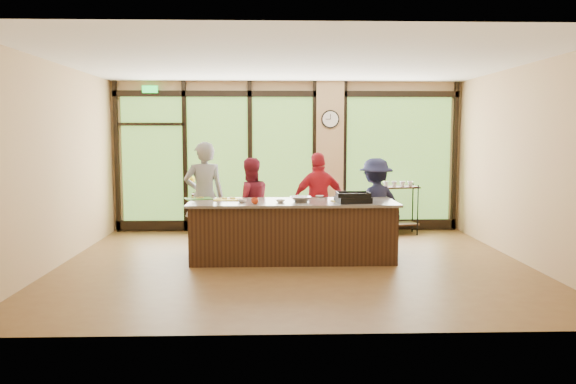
{
  "coord_description": "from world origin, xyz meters",
  "views": [
    {
      "loc": [
        -0.34,
        -8.32,
        1.96
      ],
      "look_at": [
        -0.07,
        0.4,
        1.05
      ],
      "focal_mm": 35.0,
      "sensor_mm": 36.0,
      "label": 1
    }
  ],
  "objects": [
    {
      "name": "prep_bowl_near",
      "position": [
        -0.78,
        0.19,
        0.94
      ],
      "size": [
        0.16,
        0.16,
        0.04
      ],
      "primitive_type": "imported",
      "rotation": [
        0.0,
        0.0,
        -0.16
      ],
      "color": "silver",
      "rests_on": "countertop"
    },
    {
      "name": "prep_bowl_far",
      "position": [
        0.46,
        0.79,
        0.94
      ],
      "size": [
        0.18,
        0.18,
        0.03
      ],
      "primitive_type": "imported",
      "rotation": [
        0.0,
        0.0,
        -0.39
      ],
      "color": "silver",
      "rests_on": "countertop"
    },
    {
      "name": "cook_left",
      "position": [
        -1.45,
        1.03,
        0.92
      ],
      "size": [
        0.75,
        0.57,
        1.83
      ],
      "primitive_type": "imported",
      "rotation": [
        0.0,
        0.0,
        3.35
      ],
      "color": "gray",
      "rests_on": "floor"
    },
    {
      "name": "mixing_bowl",
      "position": [
        0.13,
        0.24,
        0.96
      ],
      "size": [
        0.36,
        0.36,
        0.08
      ],
      "primitive_type": "imported",
      "rotation": [
        0.0,
        0.0,
        0.1
      ],
      "color": "silver",
      "rests_on": "countertop"
    },
    {
      "name": "red_ramekin",
      "position": [
        -0.58,
        -0.02,
        0.97
      ],
      "size": [
        0.13,
        0.13,
        0.09
      ],
      "primitive_type": "imported",
      "rotation": [
        0.0,
        0.0,
        0.1
      ],
      "color": "red",
      "rests_on": "countertop"
    },
    {
      "name": "window_wall",
      "position": [
        0.16,
        2.95,
        1.39
      ],
      "size": [
        6.9,
        0.12,
        3.0
      ],
      "color": "tan",
      "rests_on": "floor"
    },
    {
      "name": "cook_right",
      "position": [
        1.43,
        1.05,
        0.78
      ],
      "size": [
        1.14,
        0.88,
        1.55
      ],
      "primitive_type": "imported",
      "rotation": [
        0.0,
        0.0,
        3.49
      ],
      "color": "#1B1D3B",
      "rests_on": "floor"
    },
    {
      "name": "floor",
      "position": [
        0.0,
        0.0,
        0.0
      ],
      "size": [
        7.0,
        7.0,
        0.0
      ],
      "primitive_type": "plane",
      "color": "brown",
      "rests_on": "ground"
    },
    {
      "name": "cutting_board_right",
      "position": [
        0.82,
        0.26,
        0.93
      ],
      "size": [
        0.47,
        0.41,
        0.01
      ],
      "primitive_type": "cube",
      "rotation": [
        0.0,
        0.0,
        0.37
      ],
      "color": "yellow",
      "rests_on": "countertop"
    },
    {
      "name": "right_wall",
      "position": [
        3.5,
        0.0,
        1.5
      ],
      "size": [
        0.0,
        6.0,
        6.0
      ],
      "primitive_type": "plane",
      "rotation": [
        1.57,
        0.0,
        -1.57
      ],
      "color": "tan",
      "rests_on": "floor"
    },
    {
      "name": "flower_stand",
      "position": [
        -1.69,
        2.73,
        0.4
      ],
      "size": [
        0.42,
        0.42,
        0.79
      ],
      "primitive_type": "cube",
      "rotation": [
        0.0,
        0.0,
        0.07
      ],
      "color": "black",
      "rests_on": "floor"
    },
    {
      "name": "prep_bowl_mid",
      "position": [
        -0.19,
        0.15,
        0.94
      ],
      "size": [
        0.14,
        0.14,
        0.04
      ],
      "primitive_type": "imported",
      "rotation": [
        0.0,
        0.0,
        -0.08
      ],
      "color": "silver",
      "rests_on": "countertop"
    },
    {
      "name": "roasting_pan",
      "position": [
        0.91,
        0.1,
        0.96
      ],
      "size": [
        0.55,
        0.46,
        0.09
      ],
      "primitive_type": "cube",
      "rotation": [
        0.0,
        0.0,
        0.17
      ],
      "color": "black",
      "rests_on": "countertop"
    },
    {
      "name": "island_base",
      "position": [
        0.0,
        0.3,
        0.44
      ],
      "size": [
        3.1,
        1.0,
        0.88
      ],
      "primitive_type": "cube",
      "color": "black",
      "rests_on": "floor"
    },
    {
      "name": "left_wall",
      "position": [
        -3.5,
        0.0,
        1.5
      ],
      "size": [
        0.0,
        6.0,
        6.0
      ],
      "primitive_type": "plane",
      "rotation": [
        1.57,
        0.0,
        1.57
      ],
      "color": "tan",
      "rests_on": "floor"
    },
    {
      "name": "cutting_board_left",
      "position": [
        -1.5,
        0.65,
        0.93
      ],
      "size": [
        0.49,
        0.42,
        0.01
      ],
      "primitive_type": "cube",
      "rotation": [
        0.0,
        0.0,
        0.31
      ],
      "color": "#458931",
      "rests_on": "countertop"
    },
    {
      "name": "countertop",
      "position": [
        0.0,
        0.3,
        0.9
      ],
      "size": [
        3.2,
        1.1,
        0.04
      ],
      "primitive_type": "cube",
      "color": "slate",
      "rests_on": "island_base"
    },
    {
      "name": "wall_clock",
      "position": [
        0.85,
        2.87,
        2.25
      ],
      "size": [
        0.36,
        0.04,
        0.36
      ],
      "color": "black",
      "rests_on": "window_wall"
    },
    {
      "name": "cutting_board_center",
      "position": [
        -1.01,
        0.51,
        0.93
      ],
      "size": [
        0.45,
        0.35,
        0.01
      ],
      "primitive_type": "cube",
      "rotation": [
        0.0,
        0.0,
        -0.05
      ],
      "color": "yellow",
      "rests_on": "countertop"
    },
    {
      "name": "back_wall",
      "position": [
        0.0,
        3.0,
        1.5
      ],
      "size": [
        7.0,
        0.0,
        7.0
      ],
      "primitive_type": "plane",
      "rotation": [
        1.57,
        0.0,
        0.0
      ],
      "color": "tan",
      "rests_on": "floor"
    },
    {
      "name": "bar_cart",
      "position": [
        2.16,
        2.53,
        0.62
      ],
      "size": [
        0.83,
        0.57,
        1.04
      ],
      "rotation": [
        0.0,
        0.0,
        0.19
      ],
      "color": "black",
      "rests_on": "floor"
    },
    {
      "name": "flower_vase",
      "position": [
        -1.69,
        2.73,
        0.93
      ],
      "size": [
        0.3,
        0.3,
        0.28
      ],
      "primitive_type": "imported",
      "rotation": [
        0.0,
        0.0,
        0.14
      ],
      "color": "olive",
      "rests_on": "flower_stand"
    },
    {
      "name": "ceiling",
      "position": [
        0.0,
        0.0,
        3.0
      ],
      "size": [
        7.0,
        7.0,
        0.0
      ],
      "primitive_type": "plane",
      "rotation": [
        3.14,
        0.0,
        0.0
      ],
      "color": "silver",
      "rests_on": "back_wall"
    },
    {
      "name": "cook_midright",
      "position": [
        0.48,
        1.08,
        0.83
      ],
      "size": [
        1.04,
        0.63,
        1.65
      ],
      "primitive_type": "imported",
      "rotation": [
        0.0,
        0.0,
        3.39
      ],
      "color": "red",
      "rests_on": "floor"
    },
    {
      "name": "cook_midleft",
      "position": [
        -0.7,
        1.15,
        0.78
      ],
      "size": [
        0.9,
        0.79,
        1.56
      ],
      "primitive_type": "imported",
      "rotation": [
        0.0,
        0.0,
        3.45
      ],
      "color": "maroon",
      "rests_on": "floor"
    }
  ]
}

